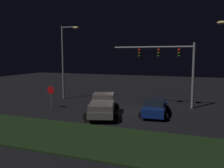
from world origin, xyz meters
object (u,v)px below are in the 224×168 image
Objects in this scene: traffic_signal_gantry at (168,59)px; street_lamp_left at (66,54)px; pickup_truck at (103,105)px; stop_sign at (51,93)px; car_sedan at (155,107)px.

street_lamp_left reaches higher than traffic_signal_gantry.
traffic_signal_gantry reaches higher than pickup_truck.
traffic_signal_gantry is 12.24m from stop_sign.
car_sedan is at bearing 4.42° from stop_sign.
car_sedan is 0.52× the size of street_lamp_left.
street_lamp_left reaches higher than car_sedan.
traffic_signal_gantry is at bearing -11.27° from car_sedan.
pickup_truck is at bearing -39.69° from street_lamp_left.
traffic_signal_gantry reaches higher than car_sedan.
pickup_truck reaches higher than car_sedan.
pickup_truck is 2.58× the size of stop_sign.
stop_sign reaches higher than pickup_truck.
car_sedan is at bearing -87.12° from pickup_truck.
pickup_truck is 0.66× the size of street_lamp_left.
traffic_signal_gantry is 12.07m from street_lamp_left.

